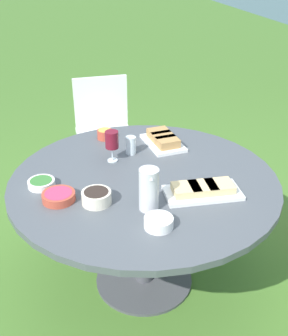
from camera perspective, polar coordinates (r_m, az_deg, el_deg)
ground_plane at (r=2.70m, az=0.00°, el=-14.88°), size 40.00×40.00×0.00m
dining_table at (r=2.31m, az=0.00°, el=-3.50°), size 1.44×1.44×0.73m
chair_near_right at (r=3.47m, az=-5.43°, el=5.91°), size 0.42×0.44×0.89m
water_pitcher at (r=1.96m, az=0.67°, el=-2.92°), size 0.10×0.09×0.21m
wine_glass at (r=2.38m, az=-4.38°, el=3.73°), size 0.08×0.08×0.18m
platter_bread_main at (r=2.12m, az=7.97°, el=-2.98°), size 0.22×0.40×0.06m
platter_charcuterie at (r=2.62m, az=2.60°, el=3.84°), size 0.33×0.23×0.07m
bowl_fries at (r=2.70m, az=-5.35°, el=4.64°), size 0.10×0.10×0.06m
bowl_salad at (r=2.24m, az=-13.74°, el=-1.98°), size 0.14×0.14×0.04m
bowl_olives at (r=2.05m, az=-6.46°, el=-3.88°), size 0.14×0.14×0.07m
bowl_dip_red at (r=2.10m, az=-11.49°, el=-3.76°), size 0.16×0.16×0.04m
bowl_dip_cream at (r=1.88m, az=2.00°, el=-7.30°), size 0.13×0.13×0.05m
cup_water_near at (r=2.49m, az=-1.75°, el=3.10°), size 0.06×0.06×0.11m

